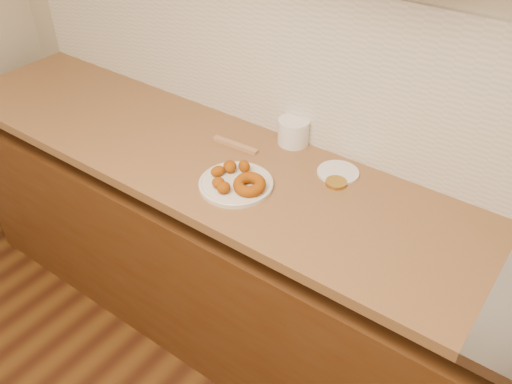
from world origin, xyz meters
TOP-DOWN VIEW (x-y plane):
  - wall_back at (0.00, 2.00)m, footprint 4.00×0.02m
  - base_cabinet at (0.00, 1.69)m, footprint 3.60×0.60m
  - butcher_block at (-0.65, 1.69)m, footprint 2.30×0.62m
  - backsplash at (0.00, 1.99)m, footprint 3.60×0.02m
  - donut_plate at (-0.36, 1.60)m, footprint 0.26×0.26m
  - ring_donut at (-0.30, 1.60)m, footprint 0.15×0.15m
  - fried_dough_chunks at (-0.40, 1.60)m, footprint 0.13×0.19m
  - plastic_tub at (-0.35, 1.95)m, footprint 0.14×0.14m
  - tub_lid at (-0.11, 1.87)m, footprint 0.19×0.19m
  - brass_jar_lid at (-0.09, 1.81)m, footprint 0.09×0.09m
  - wooden_utensil at (-0.52, 1.80)m, footprint 0.20×0.03m

SIDE VIEW (x-z plane):
  - base_cabinet at x=0.00m, z-range 0.00..0.77m
  - butcher_block at x=-0.65m, z-range 0.86..0.90m
  - tub_lid at x=-0.11m, z-range 0.90..0.91m
  - brass_jar_lid at x=-0.09m, z-range 0.90..0.91m
  - donut_plate at x=-0.36m, z-range 0.90..0.91m
  - wooden_utensil at x=-0.52m, z-range 0.90..0.92m
  - ring_donut at x=-0.30m, z-range 0.91..0.96m
  - fried_dough_chunks at x=-0.40m, z-range 0.91..0.96m
  - plastic_tub at x=-0.35m, z-range 0.90..1.00m
  - backsplash at x=0.00m, z-range 0.90..1.50m
  - wall_back at x=0.00m, z-range 0.00..2.70m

